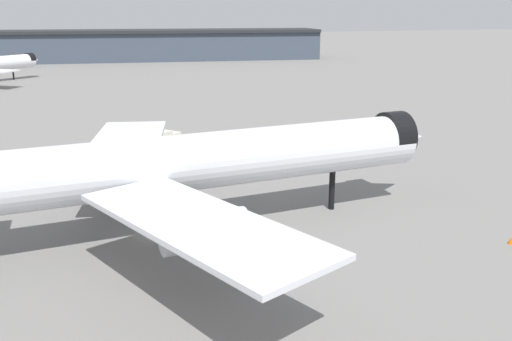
% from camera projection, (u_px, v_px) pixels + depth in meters
% --- Properties ---
extents(ground, '(900.00, 900.00, 0.00)m').
position_uv_depth(ground, '(155.00, 234.00, 53.61)').
color(ground, slate).
extents(airliner_near_gate, '(55.28, 50.28, 15.72)m').
position_uv_depth(airliner_near_gate, '(190.00, 163.00, 52.35)').
color(airliner_near_gate, silver).
rests_on(airliner_near_gate, ground).
extents(terminal_building, '(179.31, 47.23, 21.06)m').
position_uv_depth(terminal_building, '(106.00, 45.00, 231.26)').
color(terminal_building, '#3D4756').
rests_on(terminal_building, ground).
extents(service_truck_front, '(5.67, 5.33, 3.00)m').
position_uv_depth(service_truck_front, '(164.00, 139.00, 85.52)').
color(service_truck_front, black).
rests_on(service_truck_front, ground).
extents(baggage_tug_wing, '(3.44, 3.37, 1.85)m').
position_uv_depth(baggage_tug_wing, '(318.00, 148.00, 83.08)').
color(baggage_tug_wing, black).
rests_on(baggage_tug_wing, ground).
extents(traffic_cone_near_nose, '(0.55, 0.55, 0.68)m').
position_uv_depth(traffic_cone_near_nose, '(511.00, 240.00, 51.25)').
color(traffic_cone_near_nose, '#F2600C').
rests_on(traffic_cone_near_nose, ground).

